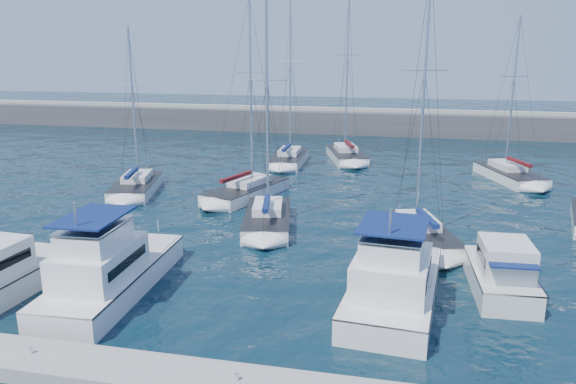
% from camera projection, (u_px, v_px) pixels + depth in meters
% --- Properties ---
extents(ground, '(220.00, 220.00, 0.00)m').
position_uv_depth(ground, '(300.00, 274.00, 29.72)').
color(ground, black).
rests_on(ground, ground).
extents(breakwater, '(160.00, 6.00, 4.45)m').
position_uv_depth(breakwater, '(373.00, 125.00, 78.62)').
color(breakwater, '#424244').
rests_on(breakwater, ground).
extents(dock_cleat_near_port, '(0.16, 0.16, 0.25)m').
position_uv_depth(dock_cleat_near_port, '(31.00, 350.00, 20.82)').
color(dock_cleat_near_port, silver).
rests_on(dock_cleat_near_port, dock).
extents(dock_cleat_centre, '(0.16, 0.16, 0.25)m').
position_uv_depth(dock_cleat_centre, '(237.00, 377.00, 19.14)').
color(dock_cleat_centre, silver).
rests_on(dock_cleat_centre, dock).
extents(motor_yacht_port_outer, '(3.17, 7.52, 3.20)m').
position_uv_depth(motor_yacht_port_outer, '(2.00, 277.00, 26.96)').
color(motor_yacht_port_outer, silver).
rests_on(motor_yacht_port_outer, ground).
extents(motor_yacht_port_inner, '(3.87, 10.47, 4.69)m').
position_uv_depth(motor_yacht_port_inner, '(109.00, 273.00, 26.95)').
color(motor_yacht_port_inner, silver).
rests_on(motor_yacht_port_inner, ground).
extents(motor_yacht_stbd_inner, '(4.60, 9.86, 4.69)m').
position_uv_depth(motor_yacht_stbd_inner, '(393.00, 284.00, 25.71)').
color(motor_yacht_stbd_inner, silver).
rests_on(motor_yacht_stbd_inner, ground).
extents(motor_yacht_stbd_outer, '(3.02, 6.27, 3.20)m').
position_uv_depth(motor_yacht_stbd_outer, '(502.00, 275.00, 27.15)').
color(motor_yacht_stbd_outer, silver).
rests_on(motor_yacht_stbd_outer, ground).
extents(sailboat_mid_a, '(4.95, 8.39, 13.65)m').
position_uv_depth(sailboat_mid_a, '(137.00, 186.00, 46.35)').
color(sailboat_mid_a, silver).
rests_on(sailboat_mid_a, ground).
extents(sailboat_mid_b, '(5.52, 8.94, 15.65)m').
position_uv_depth(sailboat_mid_b, '(247.00, 191.00, 44.84)').
color(sailboat_mid_b, silver).
rests_on(sailboat_mid_b, ground).
extents(sailboat_mid_c, '(4.48, 8.34, 15.40)m').
position_uv_depth(sailboat_mid_c, '(268.00, 219.00, 37.52)').
color(sailboat_mid_c, silver).
rests_on(sailboat_mid_c, ground).
extents(sailboat_mid_d, '(5.24, 8.20, 16.64)m').
position_uv_depth(sailboat_mid_d, '(419.00, 234.00, 34.42)').
color(sailboat_mid_d, silver).
rests_on(sailboat_mid_d, ground).
extents(sailboat_back_a, '(3.44, 8.29, 16.60)m').
position_uv_depth(sailboat_back_a, '(289.00, 159.00, 57.74)').
color(sailboat_back_a, silver).
rests_on(sailboat_back_a, ground).
extents(sailboat_back_b, '(5.52, 9.05, 17.58)m').
position_uv_depth(sailboat_back_b, '(346.00, 155.00, 59.78)').
color(sailboat_back_b, silver).
rests_on(sailboat_back_b, ground).
extents(sailboat_back_c, '(5.72, 9.02, 14.71)m').
position_uv_depth(sailboat_back_c, '(509.00, 174.00, 50.65)').
color(sailboat_back_c, silver).
rests_on(sailboat_back_c, ground).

